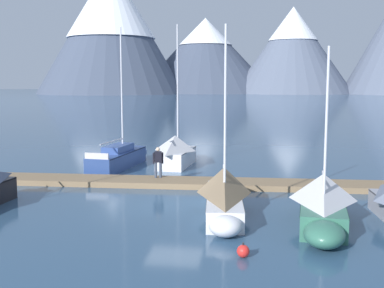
% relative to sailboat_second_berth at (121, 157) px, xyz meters
% --- Properties ---
extents(ground_plane, '(700.00, 700.00, 0.00)m').
position_rel_sailboat_second_berth_xyz_m(ground_plane, '(5.20, -9.37, -0.63)').
color(ground_plane, '#2D4C6B').
extents(mountain_west_summit, '(71.50, 71.50, 61.05)m').
position_rel_sailboat_second_berth_xyz_m(mountain_west_summit, '(-61.49, 198.69, 32.09)').
color(mountain_west_summit, '#424C60').
rests_on(mountain_west_summit, ground).
extents(mountain_central_massif, '(73.54, 73.54, 38.71)m').
position_rel_sailboat_second_berth_xyz_m(mountain_central_massif, '(-18.44, 224.19, 19.31)').
color(mountain_central_massif, '#424C60').
rests_on(mountain_central_massif, ground).
extents(mountain_shoulder_ridge, '(59.17, 59.17, 42.15)m').
position_rel_sailboat_second_berth_xyz_m(mountain_shoulder_ridge, '(25.75, 214.82, 21.20)').
color(mountain_shoulder_ridge, slate).
rests_on(mountain_shoulder_ridge, ground).
extents(dock, '(22.17, 2.79, 0.30)m').
position_rel_sailboat_second_berth_xyz_m(dock, '(5.20, -5.37, -0.49)').
color(dock, '#846B4C').
rests_on(dock, ground).
extents(sailboat_second_berth, '(2.40, 7.68, 9.06)m').
position_rel_sailboat_second_berth_xyz_m(sailboat_second_berth, '(0.00, 0.00, 0.00)').
color(sailboat_second_berth, navy).
rests_on(sailboat_second_berth, ground).
extents(sailboat_mid_dock_port, '(2.26, 6.01, 9.26)m').
position_rel_sailboat_second_berth_xyz_m(sailboat_mid_dock_port, '(3.64, 0.92, 0.32)').
color(sailboat_mid_dock_port, white).
rests_on(sailboat_mid_dock_port, ground).
extents(sailboat_mid_dock_starboard, '(2.05, 6.69, 7.78)m').
position_rel_sailboat_second_berth_xyz_m(sailboat_mid_dock_starboard, '(7.56, -10.72, 0.28)').
color(sailboat_mid_dock_starboard, silver).
rests_on(sailboat_mid_dock_starboard, ground).
extents(sailboat_far_berth, '(2.28, 6.24, 6.81)m').
position_rel_sailboat_second_berth_xyz_m(sailboat_far_berth, '(11.45, -11.93, 0.26)').
color(sailboat_far_berth, '#336B56').
rests_on(sailboat_far_berth, ground).
extents(person_on_dock, '(0.56, 0.33, 1.69)m').
position_rel_sailboat_second_berth_xyz_m(person_on_dock, '(3.52, -4.93, 0.63)').
color(person_on_dock, '#384256').
rests_on(person_on_dock, dock).
extents(mooring_buoy_channel_marker, '(0.41, 0.41, 0.49)m').
position_rel_sailboat_second_berth_xyz_m(mooring_buoy_channel_marker, '(8.51, -15.76, -0.43)').
color(mooring_buoy_channel_marker, red).
rests_on(mooring_buoy_channel_marker, ground).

